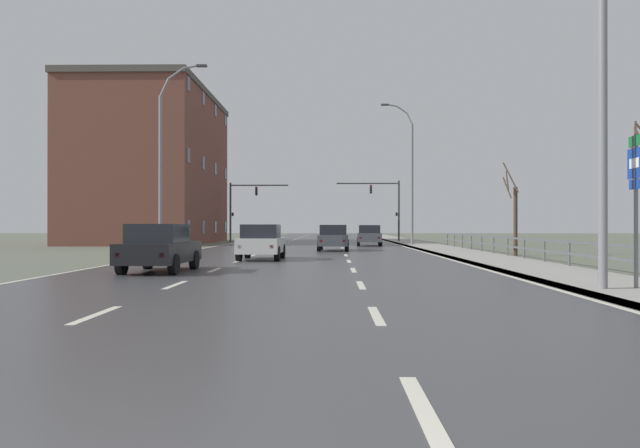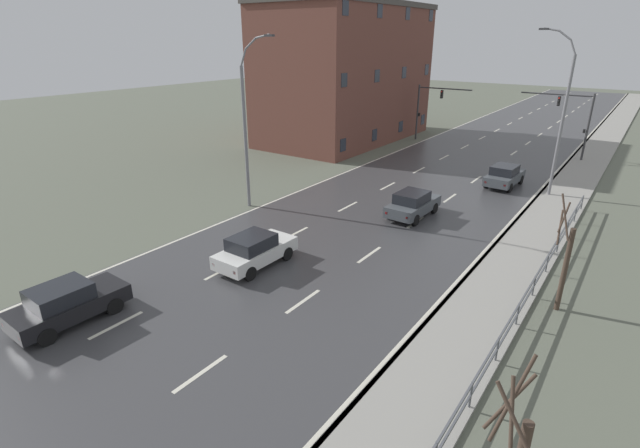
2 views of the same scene
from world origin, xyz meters
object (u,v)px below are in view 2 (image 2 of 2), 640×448
(car_far_left, at_px, (255,250))
(car_mid_centre, at_px, (505,176))
(traffic_signal_left, at_px, (428,104))
(car_far_right, at_px, (67,303))
(traffic_signal_right, at_px, (575,115))
(street_lamp_midground, at_px, (560,118))
(car_distant, at_px, (413,204))
(brick_building, at_px, (347,73))
(street_lamp_left_bank, at_px, (247,128))

(car_far_left, bearing_deg, car_mid_centre, 74.03)
(traffic_signal_left, xyz_separation_m, car_far_right, (2.85, -39.27, -2.94))
(car_far_right, bearing_deg, traffic_signal_left, 95.83)
(traffic_signal_right, relative_size, traffic_signal_left, 1.05)
(street_lamp_midground, bearing_deg, car_distant, -122.44)
(brick_building, bearing_deg, traffic_signal_left, 28.94)
(traffic_signal_right, xyz_separation_m, brick_building, (-20.88, -3.66, 2.79))
(traffic_signal_right, xyz_separation_m, car_far_right, (-10.71, -38.87, -3.05))
(car_far_right, distance_m, car_mid_centre, 28.61)
(street_lamp_left_bank, height_order, car_mid_centre, street_lamp_left_bank)
(car_distant, bearing_deg, car_far_left, -105.58)
(car_distant, bearing_deg, street_lamp_left_bank, -153.27)
(traffic_signal_right, bearing_deg, brick_building, -170.07)
(car_mid_centre, xyz_separation_m, brick_building, (-18.60, 7.88, 5.84))
(car_mid_centre, bearing_deg, brick_building, 159.58)
(street_lamp_midground, bearing_deg, brick_building, 158.79)
(traffic_signal_left, bearing_deg, brick_building, -151.06)
(street_lamp_midground, distance_m, car_far_left, 21.71)
(street_lamp_left_bank, distance_m, car_far_left, 9.44)
(car_far_left, xyz_separation_m, brick_building, (-12.65, 27.67, 5.84))
(traffic_signal_left, xyz_separation_m, car_distant, (8.55, -21.44, -2.94))
(car_far_left, relative_size, brick_building, 0.21)
(car_distant, distance_m, car_mid_centre, 9.90)
(car_distant, xyz_separation_m, car_mid_centre, (2.73, 9.51, 0.00))
(car_far_left, height_order, brick_building, brick_building)
(traffic_signal_left, distance_m, car_far_left, 32.30)
(street_lamp_midground, bearing_deg, traffic_signal_right, 93.39)
(traffic_signal_right, height_order, car_far_left, traffic_signal_right)
(traffic_signal_right, height_order, car_far_right, traffic_signal_right)
(street_lamp_midground, distance_m, car_mid_centre, 5.35)
(street_lamp_midground, distance_m, traffic_signal_left, 18.99)
(car_distant, bearing_deg, car_far_right, -105.94)
(traffic_signal_left, bearing_deg, street_lamp_left_bank, -91.35)
(traffic_signal_left, height_order, car_mid_centre, traffic_signal_left)
(car_far_left, bearing_deg, car_distant, 73.39)
(street_lamp_midground, bearing_deg, car_far_right, -113.07)
(car_far_right, bearing_deg, car_distant, 73.95)
(car_distant, relative_size, car_far_left, 1.01)
(car_distant, height_order, car_mid_centre, same)
(street_lamp_midground, bearing_deg, street_lamp_left_bank, -138.28)
(street_lamp_midground, height_order, car_far_right, street_lamp_midground)
(car_far_right, bearing_deg, traffic_signal_right, 76.28)
(brick_building, bearing_deg, car_far_right, -73.89)
(car_far_right, bearing_deg, street_lamp_left_bank, 105.95)
(street_lamp_midground, height_order, traffic_signal_right, street_lamp_midground)
(car_mid_centre, height_order, car_far_left, same)
(car_far_right, distance_m, car_distant, 18.71)
(car_far_right, xyz_separation_m, car_mid_centre, (8.43, 27.34, 0.00))
(car_distant, height_order, brick_building, brick_building)
(street_lamp_midground, height_order, car_far_left, street_lamp_midground)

